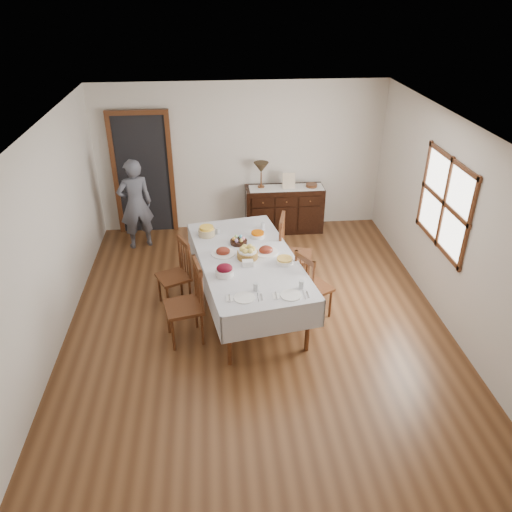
{
  "coord_description": "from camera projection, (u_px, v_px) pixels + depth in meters",
  "views": [
    {
      "loc": [
        -0.51,
        -5.43,
        4.07
      ],
      "look_at": [
        0.0,
        0.1,
        0.95
      ],
      "focal_mm": 35.0,
      "sensor_mm": 36.0,
      "label": 1
    }
  ],
  "objects": [
    {
      "name": "chair_left_near",
      "position": [
        188.0,
        302.0,
        6.17
      ],
      "size": [
        0.54,
        0.54,
        1.09
      ],
      "rotation": [
        0.0,
        0.0,
        -1.35
      ],
      "color": "#512A15",
      "rests_on": "ground"
    },
    {
      "name": "glass_far_b",
      "position": [
        263.0,
        226.0,
        7.29
      ],
      "size": [
        0.06,
        0.06,
        0.1
      ],
      "color": "silver",
      "rests_on": "dining_table"
    },
    {
      "name": "chair_right_far",
      "position": [
        291.0,
        252.0,
        7.27
      ],
      "size": [
        0.56,
        0.56,
        1.11
      ],
      "rotation": [
        0.0,
        0.0,
        1.33
      ],
      "color": "#512A15",
      "rests_on": "ground"
    },
    {
      "name": "table_lamp",
      "position": [
        261.0,
        168.0,
        8.58
      ],
      "size": [
        0.26,
        0.26,
        0.46
      ],
      "color": "brown",
      "rests_on": "sideboard"
    },
    {
      "name": "butter_dish",
      "position": [
        248.0,
        263.0,
        6.37
      ],
      "size": [
        0.15,
        0.11,
        0.07
      ],
      "color": "white",
      "rests_on": "dining_table"
    },
    {
      "name": "room_shell",
      "position": [
        242.0,
        196.0,
        6.29
      ],
      "size": [
        5.02,
        6.02,
        2.65
      ],
      "color": "silver",
      "rests_on": "ground"
    },
    {
      "name": "person",
      "position": [
        135.0,
        201.0,
        8.22
      ],
      "size": [
        0.6,
        0.49,
        1.65
      ],
      "primitive_type": "imported",
      "rotation": [
        0.0,
        0.0,
        3.49
      ],
      "color": "#51535E",
      "rests_on": "ground"
    },
    {
      "name": "setting_left",
      "position": [
        248.0,
        294.0,
        5.78
      ],
      "size": [
        0.44,
        0.31,
        0.1
      ],
      "color": "white",
      "rests_on": "dining_table"
    },
    {
      "name": "egg_basket",
      "position": [
        239.0,
        241.0,
        6.9
      ],
      "size": [
        0.24,
        0.24,
        0.1
      ],
      "color": "black",
      "rests_on": "dining_table"
    },
    {
      "name": "chair_left_far",
      "position": [
        177.0,
        273.0,
        6.89
      ],
      "size": [
        0.54,
        0.54,
        0.98
      ],
      "rotation": [
        0.0,
        0.0,
        -1.14
      ],
      "color": "#512A15",
      "rests_on": "ground"
    },
    {
      "name": "glass_far_a",
      "position": [
        218.0,
        231.0,
        7.15
      ],
      "size": [
        0.06,
        0.06,
        0.09
      ],
      "color": "silver",
      "rests_on": "dining_table"
    },
    {
      "name": "runner",
      "position": [
        286.0,
        188.0,
        8.74
      ],
      "size": [
        1.3,
        0.35,
        0.01
      ],
      "color": "white",
      "rests_on": "sideboard"
    },
    {
      "name": "casserole_dish",
      "position": [
        285.0,
        261.0,
        6.42
      ],
      "size": [
        0.22,
        0.22,
        0.08
      ],
      "color": "white",
      "rests_on": "dining_table"
    },
    {
      "name": "bread_basket",
      "position": [
        247.0,
        253.0,
        6.52
      ],
      "size": [
        0.27,
        0.27,
        0.17
      ],
      "color": "olive",
      "rests_on": "dining_table"
    },
    {
      "name": "picture_frame",
      "position": [
        289.0,
        181.0,
        8.65
      ],
      "size": [
        0.22,
        0.08,
        0.28
      ],
      "color": "beige",
      "rests_on": "sideboard"
    },
    {
      "name": "carrot_bowl",
      "position": [
        258.0,
        235.0,
        7.06
      ],
      "size": [
        0.2,
        0.2,
        0.08
      ],
      "color": "white",
      "rests_on": "dining_table"
    },
    {
      "name": "pineapple_bowl",
      "position": [
        207.0,
        231.0,
        7.1
      ],
      "size": [
        0.24,
        0.24,
        0.14
      ],
      "color": "tan",
      "rests_on": "dining_table"
    },
    {
      "name": "dining_table",
      "position": [
        247.0,
        264.0,
        6.62
      ],
      "size": [
        1.64,
        2.61,
        0.84
      ],
      "rotation": [
        0.0,
        0.0,
        0.18
      ],
      "color": "silver",
      "rests_on": "ground"
    },
    {
      "name": "sideboard",
      "position": [
        284.0,
        209.0,
        8.96
      ],
      "size": [
        1.38,
        0.5,
        0.83
      ],
      "color": "black",
      "rests_on": "ground"
    },
    {
      "name": "ground",
      "position": [
        257.0,
        321.0,
        6.74
      ],
      "size": [
        6.0,
        6.0,
        0.0
      ],
      "primitive_type": "plane",
      "color": "brown"
    },
    {
      "name": "beet_bowl",
      "position": [
        225.0,
        270.0,
        6.14
      ],
      "size": [
        0.23,
        0.23,
        0.16
      ],
      "color": "white",
      "rests_on": "dining_table"
    },
    {
      "name": "ham_platter_b",
      "position": [
        266.0,
        250.0,
        6.68
      ],
      "size": [
        0.33,
        0.33,
        0.11
      ],
      "color": "white",
      "rests_on": "dining_table"
    },
    {
      "name": "deco_bowl",
      "position": [
        311.0,
        186.0,
        8.76
      ],
      "size": [
        0.2,
        0.2,
        0.06
      ],
      "color": "#512A15",
      "rests_on": "sideboard"
    },
    {
      "name": "setting_right",
      "position": [
        294.0,
        291.0,
        5.82
      ],
      "size": [
        0.44,
        0.31,
        0.1
      ],
      "color": "white",
      "rests_on": "dining_table"
    },
    {
      "name": "chair_right_near",
      "position": [
        311.0,
        285.0,
        6.6
      ],
      "size": [
        0.56,
        0.56,
        0.98
      ],
      "rotation": [
        0.0,
        0.0,
        2.08
      ],
      "color": "#512A15",
      "rests_on": "ground"
    },
    {
      "name": "ham_platter_a",
      "position": [
        223.0,
        252.0,
        6.64
      ],
      "size": [
        0.33,
        0.33,
        0.11
      ],
      "color": "white",
      "rests_on": "dining_table"
    }
  ]
}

